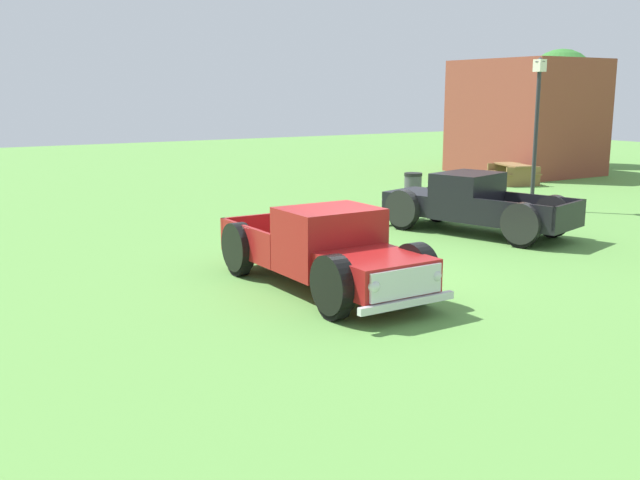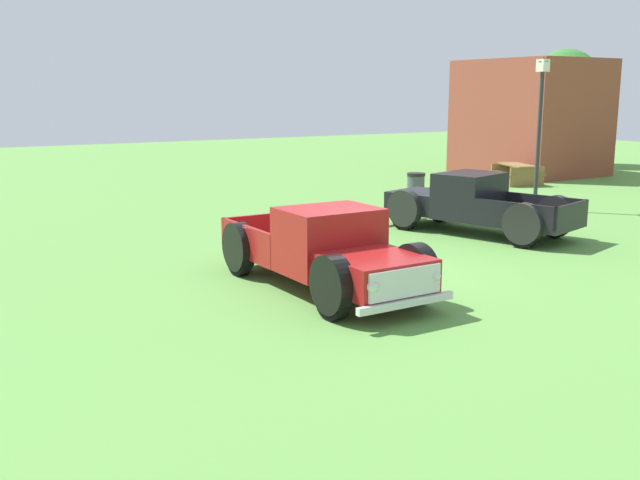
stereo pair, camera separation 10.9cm
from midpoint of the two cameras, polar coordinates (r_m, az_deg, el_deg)
ground_plane at (r=13.93m, az=3.32°, el=-3.14°), size 80.00×80.00×0.00m
pickup_truck_foreground at (r=12.87m, az=1.10°, el=-1.02°), size 5.00×1.97×1.53m
pickup_truck_behind_left at (r=18.94m, az=11.60°, el=2.79°), size 5.27×3.07×1.52m
lamp_post_near at (r=22.89m, az=16.92°, el=8.15°), size 0.36×0.36×4.54m
picnic_table at (r=29.40m, az=15.29°, el=5.19°), size 2.19×1.99×0.78m
trash_can at (r=23.95m, az=7.64°, el=4.11°), size 0.59×0.59×0.95m
oak_tree_east at (r=37.82m, az=18.73°, el=11.44°), size 3.36×3.36×5.58m
brick_pavilion at (r=33.47m, az=16.22°, el=9.22°), size 5.47×4.58×4.90m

